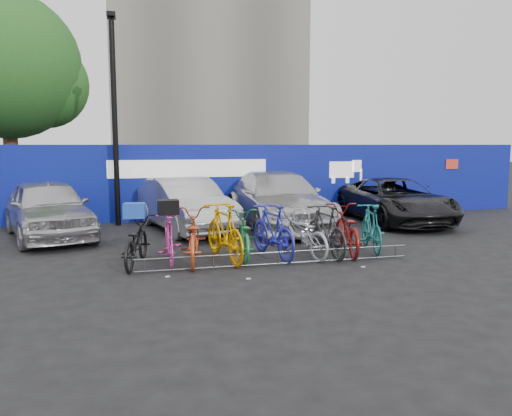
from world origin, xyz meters
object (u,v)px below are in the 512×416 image
object	(u,v)px
car_1	(185,204)
car_2	(278,200)
bike_2	(193,236)
bike_6	(301,234)
bike_0	(135,242)
bike_4	(244,235)
bike_7	(326,231)
bike_3	(224,232)
tree	(13,70)
car_3	(395,201)
bike_rack	(278,258)
bike_8	(346,230)
car_0	(48,208)
bike_1	(169,239)
bike_9	(371,228)
lamppost	(115,114)
bike_5	(273,231)

from	to	relation	value
car_1	car_2	xyz separation A→B (m)	(2.72, 0.01, 0.06)
bike_2	bike_6	size ratio (longest dim) A/B	1.11
bike_2	bike_0	bearing A→B (deg)	7.59
bike_4	bike_7	world-z (taller)	bike_7
bike_0	bike_3	bearing A→B (deg)	-168.60
tree	bike_6	bearing A→B (deg)	-53.02
car_2	car_3	size ratio (longest dim) A/B	1.12
tree	bike_rack	size ratio (longest dim) A/B	1.39
tree	bike_3	size ratio (longest dim) A/B	3.83
bike_8	car_0	bearing A→B (deg)	-17.63
bike_4	car_2	bearing A→B (deg)	-108.21
bike_1	bike_4	distance (m)	1.58
car_0	bike_4	world-z (taller)	car_0
tree	bike_1	size ratio (longest dim) A/B	4.64
tree	bike_9	xyz separation A→B (m)	(9.21, -9.83, -4.53)
bike_4	bike_8	bearing A→B (deg)	-173.21
bike_0	bike_8	distance (m)	4.54
lamppost	bike_7	size ratio (longest dim) A/B	3.28
tree	car_1	xyz separation A→B (m)	(5.42, -6.06, -4.33)
car_0	bike_3	bearing A→B (deg)	-60.38
lamppost	bike_6	xyz separation A→B (m)	(3.92, -5.30, -2.78)
bike_0	bike_9	size ratio (longest dim) A/B	1.02
car_0	bike_4	distance (m)	5.63
tree	car_1	bearing A→B (deg)	-48.15
bike_2	bike_9	world-z (taller)	bike_2
bike_2	bike_3	world-z (taller)	bike_3
lamppost	bike_7	distance (m)	7.50
car_3	bike_5	bearing A→B (deg)	-139.87
lamppost	bike_5	xyz separation A→B (m)	(3.29, -5.30, -2.69)
lamppost	bike_5	bearing A→B (deg)	-58.18
car_1	bike_8	xyz separation A→B (m)	(3.14, -3.84, -0.21)
bike_rack	bike_9	distance (m)	2.60
bike_8	bike_9	distance (m)	0.65
bike_4	bike_3	bearing A→B (deg)	28.35
bike_4	bike_5	size ratio (longest dim) A/B	0.98
tree	car_0	xyz separation A→B (m)	(1.88, -6.30, -4.30)
bike_4	bike_9	bearing A→B (deg)	-171.63
car_1	bike_8	distance (m)	4.97
car_0	car_3	distance (m)	9.99
car_1	bike_9	bearing A→B (deg)	-59.18
tree	bike_6	distance (m)	13.28
lamppost	bike_6	size ratio (longest dim) A/B	3.27
car_3	bike_8	xyz separation A→B (m)	(-3.31, -3.73, -0.15)
lamppost	bike_1	bearing A→B (deg)	-78.14
tree	bike_4	bearing A→B (deg)	-57.55
bike_0	car_3	bearing A→B (deg)	-141.28
car_0	bike_0	xyz separation A→B (m)	(2.14, -3.65, -0.28)
bike_7	bike_8	bearing A→B (deg)	-167.98
bike_0	bike_5	xyz separation A→B (m)	(2.83, 0.00, 0.10)
car_2	bike_5	bearing A→B (deg)	-108.41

